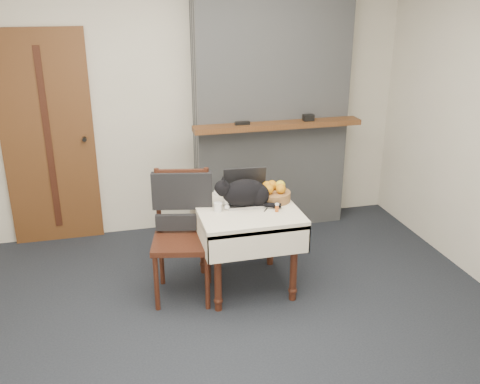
# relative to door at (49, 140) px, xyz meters

# --- Properties ---
(ground) EXTENTS (4.50, 4.50, 0.00)m
(ground) POSITION_rel_door_xyz_m (1.20, -1.97, -1.00)
(ground) COLOR black
(ground) RESTS_ON ground
(room_shell) EXTENTS (4.52, 4.01, 2.61)m
(room_shell) POSITION_rel_door_xyz_m (1.20, -1.51, 0.76)
(room_shell) COLOR beige
(room_shell) RESTS_ON ground
(door) EXTENTS (0.82, 0.10, 2.00)m
(door) POSITION_rel_door_xyz_m (0.00, 0.00, 0.00)
(door) COLOR brown
(door) RESTS_ON ground
(chimney) EXTENTS (1.62, 0.48, 2.60)m
(chimney) POSITION_rel_door_xyz_m (2.10, -0.13, 0.30)
(chimney) COLOR gray
(chimney) RESTS_ON ground
(side_table) EXTENTS (0.78, 0.78, 0.70)m
(side_table) POSITION_rel_door_xyz_m (1.54, -1.31, -0.41)
(side_table) COLOR #3C1E10
(side_table) RESTS_ON ground
(laptop) EXTENTS (0.37, 0.32, 0.26)m
(laptop) POSITION_rel_door_xyz_m (1.57, -1.18, -0.24)
(laptop) COLOR #B7B7BC
(laptop) RESTS_ON side_table
(cat) EXTENTS (0.52, 0.25, 0.25)m
(cat) POSITION_rel_door_xyz_m (1.54, -1.28, -0.19)
(cat) COLOR black
(cat) RESTS_ON side_table
(cream_jar) EXTENTS (0.06, 0.06, 0.07)m
(cream_jar) POSITION_rel_door_xyz_m (1.31, -1.33, -0.26)
(cream_jar) COLOR white
(cream_jar) RESTS_ON side_table
(pill_bottle) EXTENTS (0.03, 0.03, 0.07)m
(pill_bottle) POSITION_rel_door_xyz_m (1.75, -1.45, -0.27)
(pill_bottle) COLOR #B54E16
(pill_bottle) RESTS_ON side_table
(fruit_basket) EXTENTS (0.27, 0.27, 0.15)m
(fruit_basket) POSITION_rel_door_xyz_m (1.79, -1.22, -0.24)
(fruit_basket) COLOR #905A3A
(fruit_basket) RESTS_ON side_table
(desk_clutter) EXTENTS (0.11, 0.09, 0.01)m
(desk_clutter) POSITION_rel_door_xyz_m (1.72, -1.29, -0.30)
(desk_clutter) COLOR black
(desk_clutter) RESTS_ON side_table
(chair) EXTENTS (0.54, 0.53, 1.01)m
(chair) POSITION_rel_door_xyz_m (1.04, -1.24, -0.35)
(chair) COLOR #3C1E10
(chair) RESTS_ON ground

